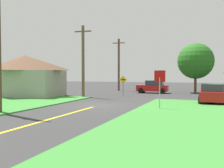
% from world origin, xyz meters
% --- Properties ---
extents(ground_plane, '(120.00, 120.00, 0.00)m').
position_xyz_m(ground_plane, '(0.00, 0.00, 0.00)').
color(ground_plane, '#323232').
extents(lane_stripe_center, '(0.20, 14.00, 0.01)m').
position_xyz_m(lane_stripe_center, '(0.00, -8.00, 0.01)').
color(lane_stripe_center, yellow).
rests_on(lane_stripe_center, ground).
extents(stop_sign, '(0.77, 0.20, 2.65)m').
position_xyz_m(stop_sign, '(4.77, -0.54, 1.88)').
color(stop_sign, '#9EA0A8').
rests_on(stop_sign, ground).
extents(car_on_crossroad, '(2.10, 4.21, 1.62)m').
position_xyz_m(car_on_crossroad, '(8.15, 4.72, 0.81)').
color(car_on_crossroad, red).
rests_on(car_on_crossroad, ground).
extents(car_approaching_junction, '(3.99, 2.25, 1.62)m').
position_xyz_m(car_approaching_junction, '(1.27, 14.55, 0.80)').
color(car_approaching_junction, red).
rests_on(car_approaching_junction, ground).
extents(utility_pole_mid, '(1.80, 0.30, 7.43)m').
position_xyz_m(utility_pole_mid, '(-4.31, 5.87, 3.83)').
color(utility_pole_mid, brown).
rests_on(utility_pole_mid, ground).
extents(utility_pole_far, '(1.80, 0.34, 7.59)m').
position_xyz_m(utility_pole_far, '(-4.38, 17.43, 3.90)').
color(utility_pole_far, brown).
rests_on(utility_pole_far, ground).
extents(direction_sign, '(0.90, 0.10, 2.26)m').
position_xyz_m(direction_sign, '(-0.92, 8.90, 1.40)').
color(direction_sign, slate).
rests_on(direction_sign, ground).
extents(oak_tree_left, '(4.61, 4.61, 6.43)m').
position_xyz_m(oak_tree_left, '(6.35, 16.70, 4.12)').
color(oak_tree_left, brown).
rests_on(oak_tree_left, ground).
extents(barn, '(8.10, 6.11, 4.46)m').
position_xyz_m(barn, '(-10.66, 4.55, 2.23)').
color(barn, gray).
rests_on(barn, ground).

